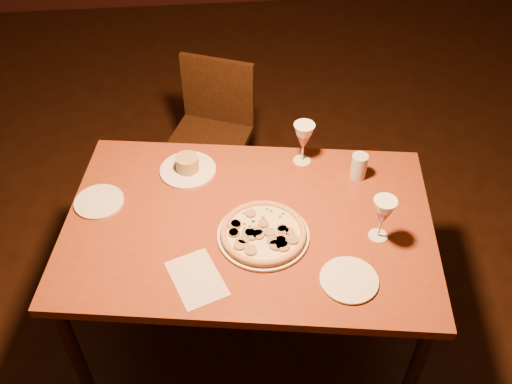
{
  "coord_description": "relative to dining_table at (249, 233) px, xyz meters",
  "views": [
    {
      "loc": [
        -0.17,
        -1.3,
        2.29
      ],
      "look_at": [
        -0.02,
        0.21,
        0.84
      ],
      "focal_mm": 40.0,
      "sensor_mm": 36.0,
      "label": 1
    }
  ],
  "objects": [
    {
      "name": "dining_table",
      "position": [
        0.0,
        0.0,
        0.0
      ],
      "size": [
        1.5,
        1.09,
        0.74
      ],
      "rotation": [
        0.0,
        0.0,
        -0.16
      ],
      "color": "brown",
      "rests_on": "floor"
    },
    {
      "name": "chair_far",
      "position": [
        -0.11,
        0.94,
        -0.22
      ],
      "size": [
        0.51,
        0.51,
        0.81
      ],
      "rotation": [
        0.0,
        0.0,
        -0.39
      ],
      "color": "black",
      "rests_on": "floor"
    },
    {
      "name": "pizza_plate",
      "position": [
        0.05,
        -0.08,
        0.08
      ],
      "size": [
        0.34,
        0.34,
        0.04
      ],
      "color": "white",
      "rests_on": "dining_table"
    },
    {
      "name": "ramekin_saucer",
      "position": [
        -0.22,
        0.3,
        0.09
      ],
      "size": [
        0.23,
        0.23,
        0.07
      ],
      "color": "white",
      "rests_on": "dining_table"
    },
    {
      "name": "water_tumbler",
      "position": [
        0.46,
        0.2,
        0.12
      ],
      "size": [
        0.06,
        0.06,
        0.11
      ],
      "primitive_type": "cylinder",
      "color": "silver",
      "rests_on": "dining_table"
    },
    {
      "name": "wine_glass_right",
      "position": [
        0.46,
        -0.12,
        0.16
      ],
      "size": [
        0.08,
        0.08,
        0.18
      ],
      "primitive_type": null,
      "color": "#BF514F",
      "rests_on": "dining_table"
    },
    {
      "name": "side_plate_left",
      "position": [
        -0.57,
        0.15,
        0.07
      ],
      "size": [
        0.19,
        0.19,
        0.01
      ],
      "primitive_type": "cylinder",
      "color": "white",
      "rests_on": "dining_table"
    },
    {
      "name": "wine_glass_far",
      "position": [
        0.25,
        0.32,
        0.16
      ],
      "size": [
        0.09,
        0.09,
        0.19
      ],
      "primitive_type": null,
      "color": "#BF514F",
      "rests_on": "dining_table"
    },
    {
      "name": "side_plate_near",
      "position": [
        0.31,
        -0.31,
        0.07
      ],
      "size": [
        0.2,
        0.2,
        0.01
      ],
      "primitive_type": "cylinder",
      "color": "white",
      "rests_on": "dining_table"
    },
    {
      "name": "floor",
      "position": [
        0.06,
        -0.16,
        -0.67
      ],
      "size": [
        7.0,
        7.0,
        0.0
      ],
      "primitive_type": "plane",
      "color": "black",
      "rests_on": "ground"
    },
    {
      "name": "menu_card",
      "position": [
        -0.2,
        -0.25,
        0.07
      ],
      "size": [
        0.22,
        0.27,
        0.0
      ],
      "primitive_type": "cube",
      "rotation": [
        0.0,
        0.0,
        0.36
      ],
      "color": "beige",
      "rests_on": "dining_table"
    }
  ]
}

